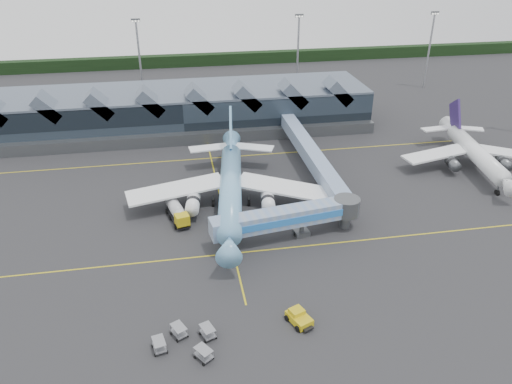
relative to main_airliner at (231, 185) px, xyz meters
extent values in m
plane|color=#28282A|center=(-1.59, -7.00, -4.03)|extent=(260.00, 260.00, 0.00)
cube|color=gold|center=(-1.59, -15.00, -4.03)|extent=(120.00, 0.25, 0.01)
cube|color=gold|center=(-1.59, 21.00, -4.03)|extent=(120.00, 0.25, 0.01)
cube|color=gold|center=(-1.59, 3.00, -4.03)|extent=(0.25, 60.00, 0.01)
cube|color=black|center=(-1.59, 103.00, -2.03)|extent=(260.00, 4.00, 4.00)
cube|color=black|center=(-6.59, 41.00, 0.47)|extent=(90.00, 20.00, 9.00)
cube|color=slate|center=(-6.59, 41.00, 5.17)|extent=(90.00, 20.00, 0.60)
cube|color=#53565A|center=(-6.59, 30.00, -2.73)|extent=(90.00, 2.50, 2.60)
cube|color=slate|center=(-35.59, 34.00, 5.27)|extent=(6.43, 6.00, 6.43)
cube|color=slate|center=(-24.59, 34.00, 5.27)|extent=(6.43, 6.00, 6.43)
cube|color=slate|center=(-13.59, 34.00, 5.27)|extent=(6.43, 6.00, 6.43)
cube|color=slate|center=(-2.59, 34.00, 5.27)|extent=(6.43, 6.00, 6.43)
cube|color=slate|center=(8.41, 34.00, 5.27)|extent=(6.43, 6.00, 6.43)
cube|color=slate|center=(19.41, 34.00, 5.27)|extent=(6.43, 6.00, 6.43)
cube|color=slate|center=(30.41, 34.00, 5.27)|extent=(6.43, 6.00, 6.43)
cylinder|color=gray|center=(-16.59, 65.00, 6.97)|extent=(0.56, 0.56, 22.00)
cube|color=#53565A|center=(-16.59, 65.00, 17.97)|extent=(2.40, 0.50, 0.90)
cylinder|color=gray|center=(28.41, 65.00, 6.97)|extent=(0.56, 0.56, 22.00)
cube|color=#53565A|center=(28.41, 65.00, 17.97)|extent=(2.40, 0.50, 0.90)
cylinder|color=gray|center=(68.41, 63.00, 6.97)|extent=(0.56, 0.56, 22.00)
cube|color=#53565A|center=(68.41, 63.00, 17.97)|extent=(2.40, 0.50, 0.90)
cylinder|color=#6AB2D8|center=(-0.20, -1.38, 0.02)|extent=(8.00, 30.64, 3.75)
cone|color=#6AB2D8|center=(-2.70, -19.01, 0.02)|extent=(4.45, 5.69, 3.75)
cube|color=black|center=(-2.80, -19.66, 0.80)|extent=(1.46, 0.53, 0.48)
cone|color=#6AB2D8|center=(2.43, 17.12, 0.30)|extent=(4.69, 7.41, 3.75)
cube|color=white|center=(-9.52, 1.23, -0.64)|extent=(17.77, 8.50, 1.24)
cube|color=white|center=(9.48, -1.48, -0.64)|extent=(17.80, 12.57, 1.24)
cylinder|color=white|center=(-6.84, -2.63, -1.58)|extent=(3.04, 5.49, 2.33)
cylinder|color=white|center=(5.83, -4.43, -1.58)|extent=(3.04, 5.49, 2.33)
cube|color=#6AB2D8|center=(2.19, 15.40, 4.21)|extent=(1.79, 9.57, 10.34)
cube|color=white|center=(-2.32, 16.48, 0.30)|extent=(8.09, 3.83, 0.25)
cube|color=white|center=(6.83, 15.18, 0.30)|extent=(8.39, 5.76, 0.25)
cylinder|color=#53565A|center=(-2.21, -15.57, -2.95)|extent=(0.28, 0.28, 2.17)
cylinder|color=#53565A|center=(-3.17, 0.36, -2.95)|extent=(0.28, 0.28, 2.17)
cylinder|color=#53565A|center=(3.15, -0.54, -2.95)|extent=(0.28, 0.28, 2.17)
cylinder|color=black|center=(-2.21, -15.57, -3.64)|extent=(0.64, 1.44, 1.39)
cylinder|color=white|center=(50.84, 6.05, -0.45)|extent=(6.77, 23.45, 3.32)
cone|color=white|center=(48.79, -7.39, -0.45)|extent=(3.88, 4.43, 3.32)
cube|color=black|center=(48.71, -7.89, 0.24)|extent=(1.30, 0.52, 0.48)
cone|color=white|center=(52.98, 20.14, -0.21)|extent=(4.08, 5.74, 3.32)
cube|color=white|center=(43.32, 8.26, -1.03)|extent=(14.31, 6.49, 1.11)
cube|color=white|center=(58.67, 5.93, -1.03)|extent=(14.26, 10.04, 1.11)
cylinder|color=#53565A|center=(45.47, 5.19, -1.86)|extent=(2.63, 4.24, 2.06)
cylinder|color=#53565A|center=(55.70, 3.63, -1.86)|extent=(2.63, 4.24, 2.06)
cube|color=#2D1B53|center=(52.78, 18.83, 2.86)|extent=(1.61, 7.44, 8.08)
cube|color=white|center=(49.14, 19.72, -0.21)|extent=(6.51, 2.90, 0.28)
cube|color=white|center=(56.52, 18.60, -0.21)|extent=(6.73, 4.58, 0.28)
cylinder|color=#53565A|center=(49.19, -4.77, -3.07)|extent=(0.31, 0.31, 1.92)
cylinder|color=#53565A|center=(48.20, 7.45, -3.07)|extent=(0.31, 0.31, 1.92)
cylinder|color=#53565A|center=(53.77, 6.61, -3.07)|extent=(0.31, 0.31, 1.92)
cylinder|color=black|center=(49.19, -4.77, -3.69)|extent=(0.68, 1.29, 1.23)
cube|color=#7491C1|center=(6.98, -12.29, -0.12)|extent=(19.65, 5.75, 2.82)
cube|color=blue|center=(7.20, -13.78, -0.12)|extent=(19.23, 2.98, 1.17)
cube|color=#7491C1|center=(-3.59, -13.86, -0.12)|extent=(2.96, 3.45, 2.91)
cylinder|color=#53565A|center=(9.86, -11.86, -2.07)|extent=(0.68, 0.68, 3.92)
cube|color=#53565A|center=(9.86, -11.86, -3.59)|extent=(2.59, 2.27, 0.87)
cylinder|color=black|center=(8.90, -12.00, -3.69)|extent=(0.51, 0.92, 0.87)
cylinder|color=black|center=(10.82, -11.71, -3.69)|extent=(0.51, 0.92, 0.87)
cylinder|color=#53565A|center=(17.54, -10.71, -0.12)|extent=(4.27, 4.27, 2.91)
cylinder|color=#53565A|center=(17.54, -10.71, -2.07)|extent=(1.75, 1.75, 3.92)
cube|color=black|center=(-9.64, -3.52, -3.36)|extent=(4.04, 8.38, 0.45)
cube|color=gold|center=(-8.90, -6.49, -2.41)|extent=(2.57, 2.44, 1.98)
cube|color=black|center=(-8.73, -7.19, -1.96)|extent=(1.96, 0.61, 0.90)
cylinder|color=silver|center=(-9.90, -2.47, -2.14)|extent=(3.26, 5.57, 2.07)
sphere|color=silver|center=(-10.52, 0.06, -2.14)|extent=(1.98, 1.98, 1.98)
sphere|color=silver|center=(-9.27, -5.01, -2.14)|extent=(1.98, 1.98, 1.98)
cylinder|color=black|center=(-10.08, -6.41, -3.58)|extent=(0.52, 0.95, 0.90)
cylinder|color=black|center=(-7.90, -5.87, -3.58)|extent=(0.52, 0.95, 0.90)
cylinder|color=black|center=(-10.84, -3.35, -3.58)|extent=(0.52, 0.95, 0.90)
cylinder|color=black|center=(-8.65, -2.81, -3.58)|extent=(0.52, 0.95, 0.90)
cylinder|color=black|center=(-11.38, -1.17, -3.58)|extent=(0.52, 0.95, 0.90)
cylinder|color=black|center=(-9.19, -0.63, -3.58)|extent=(0.52, 0.95, 0.90)
cube|color=gold|center=(4.46, -31.33, -3.38)|extent=(3.19, 3.91, 0.94)
cube|color=gold|center=(4.24, -30.81, -2.67)|extent=(2.13, 2.03, 0.66)
cube|color=black|center=(5.13, -32.98, -3.61)|extent=(1.50, 1.19, 0.28)
cylinder|color=black|center=(3.89, -32.79, -3.66)|extent=(0.55, 0.80, 0.75)
cylinder|color=black|center=(5.88, -31.96, -3.66)|extent=(0.55, 0.80, 0.75)
cylinder|color=black|center=(3.03, -30.70, -3.66)|extent=(0.55, 0.80, 0.75)
cylinder|color=black|center=(5.03, -29.88, -3.66)|extent=(0.55, 0.80, 0.75)
cube|color=gray|center=(-10.47, -31.04, -3.50)|extent=(2.17, 2.51, 0.15)
cube|color=gray|center=(-10.47, -31.04, -2.58)|extent=(2.17, 2.51, 0.08)
cylinder|color=black|center=(-10.17, -30.02, -3.86)|extent=(0.26, 0.36, 0.35)
cube|color=gray|center=(-7.06, -31.81, -3.50)|extent=(2.03, 2.47, 0.15)
cube|color=gray|center=(-7.06, -31.81, -2.58)|extent=(2.03, 2.47, 0.08)
cylinder|color=black|center=(-6.66, -30.82, -3.86)|extent=(0.23, 0.37, 0.35)
cube|color=gray|center=(-12.83, -32.98, -3.50)|extent=(1.78, 2.37, 0.15)
cube|color=gray|center=(-12.83, -32.98, -2.58)|extent=(1.78, 2.37, 0.08)
cylinder|color=black|center=(-12.29, -32.07, -3.86)|extent=(0.19, 0.37, 0.35)
cube|color=gray|center=(-7.83, -35.21, -3.50)|extent=(2.34, 2.52, 0.15)
cube|color=gray|center=(-7.83, -35.21, -2.58)|extent=(2.34, 2.52, 0.08)
cylinder|color=black|center=(-7.69, -34.16, -3.86)|extent=(0.30, 0.35, 0.35)
camera|label=1|loc=(-9.20, -77.28, 39.94)|focal=35.00mm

